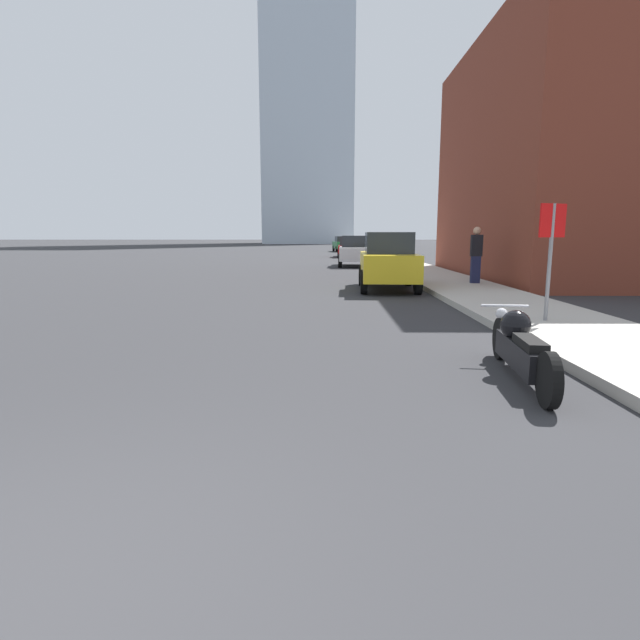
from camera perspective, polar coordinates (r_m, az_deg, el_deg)
name	(u,v)px	position (r m, az deg, el deg)	size (l,w,h in m)	color
sidewalk	(379,255)	(42.23, 6.71, 7.37)	(2.57, 240.00, 0.15)	#B2ADA3
brick_storefront	(578,160)	(23.01, 27.41, 15.89)	(8.20, 12.52, 9.26)	brown
distant_tower	(309,69)	(114.13, -1.30, 26.80)	(18.17, 18.17, 70.70)	silver
motorcycle	(520,347)	(6.48, 21.86, -2.86)	(0.62, 2.62, 0.80)	black
parked_car_yellow	(388,261)	(16.01, 7.79, 6.68)	(1.92, 4.07, 1.80)	gold
parked_car_white	(356,251)	(28.17, 4.14, 7.90)	(2.06, 4.13, 1.69)	silver
parked_car_red	(349,247)	(40.25, 3.28, 8.35)	(1.85, 4.53, 1.64)	red
parked_car_green	(343,244)	(53.42, 2.69, 8.68)	(2.30, 4.54, 1.61)	#1E6B33
stop_sign	(551,242)	(10.07, 24.91, 8.14)	(0.57, 0.26, 2.13)	slate
pedestrian	(476,254)	(17.32, 17.41, 7.23)	(0.36, 0.26, 1.84)	#1E2347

